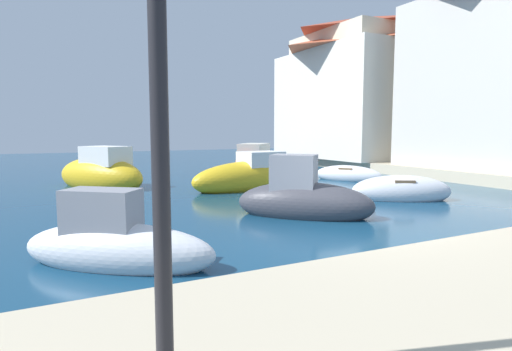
{
  "coord_description": "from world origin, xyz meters",
  "views": [
    {
      "loc": [
        -5.58,
        -6.47,
        2.2
      ],
      "look_at": [
        1.75,
        7.76,
        0.5
      ],
      "focal_mm": 29.69,
      "sensor_mm": 36.0,
      "label": 1
    }
  ],
  "objects_px": {
    "moored_boat_7": "(253,177)",
    "quayside_lamp_post": "(158,57)",
    "moored_boat_6": "(256,161)",
    "waterfront_building_annex": "(358,87)",
    "moored_boat_8": "(401,191)",
    "moored_boat_0": "(303,200)",
    "moored_boat_3": "(116,245)",
    "waterfront_building_main": "(498,71)",
    "waterfront_building_far": "(356,94)",
    "moored_boat_5": "(348,175)",
    "moored_boat_1": "(101,174)"
  },
  "relations": [
    {
      "from": "moored_boat_7",
      "to": "quayside_lamp_post",
      "type": "xyz_separation_m",
      "value": [
        -6.49,
        -11.51,
        2.21
      ]
    },
    {
      "from": "moored_boat_6",
      "to": "waterfront_building_annex",
      "type": "bearing_deg",
      "value": -42.89
    },
    {
      "from": "moored_boat_6",
      "to": "moored_boat_8",
      "type": "relative_size",
      "value": 1.65
    },
    {
      "from": "moored_boat_0",
      "to": "quayside_lamp_post",
      "type": "distance_m",
      "value": 8.53
    },
    {
      "from": "moored_boat_3",
      "to": "waterfront_building_main",
      "type": "distance_m",
      "value": 18.86
    },
    {
      "from": "waterfront_building_annex",
      "to": "moored_boat_0",
      "type": "bearing_deg",
      "value": -134.88
    },
    {
      "from": "moored_boat_7",
      "to": "quayside_lamp_post",
      "type": "relative_size",
      "value": 1.47
    },
    {
      "from": "moored_boat_6",
      "to": "waterfront_building_main",
      "type": "height_order",
      "value": "waterfront_building_main"
    },
    {
      "from": "waterfront_building_annex",
      "to": "waterfront_building_far",
      "type": "distance_m",
      "value": 0.49
    },
    {
      "from": "moored_boat_6",
      "to": "quayside_lamp_post",
      "type": "xyz_separation_m",
      "value": [
        -10.1,
        -18.27,
        2.15
      ]
    },
    {
      "from": "moored_boat_5",
      "to": "waterfront_building_annex",
      "type": "xyz_separation_m",
      "value": [
        6.38,
        6.89,
        4.75
      ]
    },
    {
      "from": "moored_boat_7",
      "to": "waterfront_building_far",
      "type": "xyz_separation_m",
      "value": [
        11.38,
        7.61,
        4.1
      ]
    },
    {
      "from": "moored_boat_0",
      "to": "moored_boat_8",
      "type": "xyz_separation_m",
      "value": [
        4.24,
        0.76,
        -0.15
      ]
    },
    {
      "from": "moored_boat_1",
      "to": "moored_boat_8",
      "type": "height_order",
      "value": "moored_boat_1"
    },
    {
      "from": "moored_boat_7",
      "to": "waterfront_building_main",
      "type": "distance_m",
      "value": 12.37
    },
    {
      "from": "waterfront_building_far",
      "to": "quayside_lamp_post",
      "type": "xyz_separation_m",
      "value": [
        -17.88,
        -19.12,
        -1.89
      ]
    },
    {
      "from": "moored_boat_1",
      "to": "moored_boat_3",
      "type": "xyz_separation_m",
      "value": [
        -1.09,
        -10.38,
        -0.17
      ]
    },
    {
      "from": "moored_boat_1",
      "to": "moored_boat_7",
      "type": "height_order",
      "value": "moored_boat_1"
    },
    {
      "from": "waterfront_building_main",
      "to": "moored_boat_1",
      "type": "bearing_deg",
      "value": 162.69
    },
    {
      "from": "waterfront_building_annex",
      "to": "moored_boat_5",
      "type": "bearing_deg",
      "value": -132.81
    },
    {
      "from": "moored_boat_3",
      "to": "moored_boat_8",
      "type": "distance_m",
      "value": 9.6
    },
    {
      "from": "moored_boat_7",
      "to": "waterfront_building_annex",
      "type": "height_order",
      "value": "waterfront_building_annex"
    },
    {
      "from": "quayside_lamp_post",
      "to": "waterfront_building_main",
      "type": "bearing_deg",
      "value": 28.14
    },
    {
      "from": "moored_boat_0",
      "to": "moored_boat_6",
      "type": "bearing_deg",
      "value": 112.03
    },
    {
      "from": "moored_boat_5",
      "to": "moored_boat_6",
      "type": "distance_m",
      "value": 6.39
    },
    {
      "from": "moored_boat_7",
      "to": "quayside_lamp_post",
      "type": "height_order",
      "value": "quayside_lamp_post"
    },
    {
      "from": "moored_boat_0",
      "to": "waterfront_building_main",
      "type": "distance_m",
      "value": 13.74
    },
    {
      "from": "moored_boat_8",
      "to": "waterfront_building_annex",
      "type": "relative_size",
      "value": 0.37
    },
    {
      "from": "moored_boat_6",
      "to": "waterfront_building_main",
      "type": "relative_size",
      "value": 0.62
    },
    {
      "from": "moored_boat_1",
      "to": "moored_boat_8",
      "type": "relative_size",
      "value": 1.44
    },
    {
      "from": "moored_boat_0",
      "to": "waterfront_building_far",
      "type": "height_order",
      "value": "waterfront_building_far"
    },
    {
      "from": "moored_boat_0",
      "to": "quayside_lamp_post",
      "type": "relative_size",
      "value": 0.99
    },
    {
      "from": "moored_boat_3",
      "to": "waterfront_building_annex",
      "type": "distance_m",
      "value": 23.3
    },
    {
      "from": "quayside_lamp_post",
      "to": "moored_boat_8",
      "type": "bearing_deg",
      "value": 36.47
    },
    {
      "from": "moored_boat_8",
      "to": "moored_boat_1",
      "type": "bearing_deg",
      "value": 167.54
    },
    {
      "from": "moored_boat_0",
      "to": "moored_boat_7",
      "type": "relative_size",
      "value": 0.67
    },
    {
      "from": "moored_boat_3",
      "to": "moored_boat_5",
      "type": "relative_size",
      "value": 1.03
    },
    {
      "from": "moored_boat_7",
      "to": "moored_boat_3",
      "type": "bearing_deg",
      "value": 43.52
    },
    {
      "from": "moored_boat_3",
      "to": "moored_boat_7",
      "type": "xyz_separation_m",
      "value": [
        6.15,
        7.2,
        0.1
      ]
    },
    {
      "from": "moored_boat_0",
      "to": "moored_boat_5",
      "type": "relative_size",
      "value": 1.1
    },
    {
      "from": "moored_boat_5",
      "to": "moored_boat_8",
      "type": "xyz_separation_m",
      "value": [
        -1.95,
        -4.98,
        0.04
      ]
    },
    {
      "from": "moored_boat_6",
      "to": "moored_boat_7",
      "type": "xyz_separation_m",
      "value": [
        -3.61,
        -6.76,
        -0.06
      ]
    },
    {
      "from": "waterfront_building_main",
      "to": "moored_boat_3",
      "type": "bearing_deg",
      "value": -163.32
    },
    {
      "from": "moored_boat_6",
      "to": "waterfront_building_far",
      "type": "relative_size",
      "value": 0.55
    },
    {
      "from": "moored_boat_1",
      "to": "quayside_lamp_post",
      "type": "bearing_deg",
      "value": 144.56
    },
    {
      "from": "waterfront_building_main",
      "to": "quayside_lamp_post",
      "type": "height_order",
      "value": "waterfront_building_main"
    },
    {
      "from": "moored_boat_5",
      "to": "waterfront_building_far",
      "type": "height_order",
      "value": "waterfront_building_far"
    },
    {
      "from": "moored_boat_0",
      "to": "waterfront_building_far",
      "type": "distance_m",
      "value": 18.42
    },
    {
      "from": "moored_boat_7",
      "to": "waterfront_building_main",
      "type": "height_order",
      "value": "waterfront_building_main"
    },
    {
      "from": "waterfront_building_far",
      "to": "moored_boat_8",
      "type": "bearing_deg",
      "value": -124.64
    }
  ]
}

